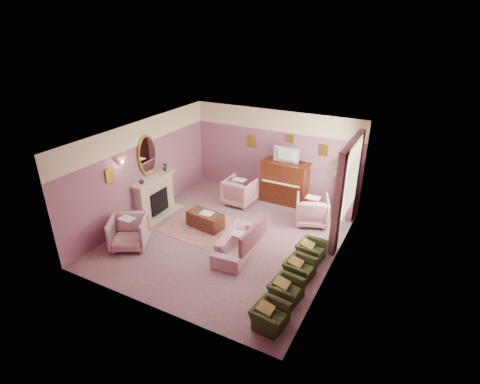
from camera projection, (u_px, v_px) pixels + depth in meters
The scene contains 48 objects.
floor at pixel (228, 237), 9.94m from camera, with size 5.50×6.00×0.01m, color #8C636D.
ceiling at pixel (227, 135), 8.75m from camera, with size 5.50×6.00×0.01m, color white.
wall_back at pixel (274, 154), 11.75m from camera, with size 5.50×0.02×2.80m, color #79536E.
wall_front at pixel (148, 249), 6.95m from camera, with size 5.50×0.02×2.80m, color #79536E.
wall_left at pixel (142, 171), 10.51m from camera, with size 0.02×6.00×2.80m, color #79536E.
wall_right at pixel (337, 214), 8.19m from camera, with size 0.02×6.00×2.80m, color #79536E.
picture_rail_band at pixel (276, 121), 11.29m from camera, with size 5.50×0.01×0.65m, color #FEF2C2.
stripe_panel at pixel (348, 203), 9.37m from camera, with size 0.01×3.00×2.15m, color #9BAE8D.
fireplace_surround at pixel (154, 196), 10.96m from camera, with size 0.30×1.40×1.10m, color beige.
fireplace_inset at pixel (158, 201), 10.98m from camera, with size 0.18×0.72×0.68m, color black.
fire_ember at pixel (159, 207), 11.04m from camera, with size 0.06×0.54×0.10m, color orange.
mantel_shelf at pixel (153, 178), 10.71m from camera, with size 0.40×1.55×0.07m, color beige.
hearth at pixel (162, 214), 11.11m from camera, with size 0.55×1.50×0.02m, color beige.
mirror_frame at pixel (147, 155), 10.48m from camera, with size 0.04×0.72×1.20m, color gold.
mirror_glass at pixel (148, 155), 10.47m from camera, with size 0.01×0.60×1.06m, color silver.
sconce_shade at pixel (121, 161), 9.53m from camera, with size 0.20×0.20×0.16m, color tan.
piano at pixel (284, 183), 11.60m from camera, with size 1.40×0.60×1.30m, color #42190C.
piano_keyshelf at pixel (280, 185), 11.29m from camera, with size 1.30×0.12×0.06m, color #42190C.
piano_keys at pixel (280, 183), 11.27m from camera, with size 1.20×0.08×0.02m, color white.
piano_top at pixel (285, 163), 11.32m from camera, with size 1.45×0.65×0.04m, color #42190C.
television at pixel (285, 154), 11.16m from camera, with size 0.80×0.12×0.48m, color black.
print_back_left at pixel (251, 141), 11.92m from camera, with size 0.30×0.03×0.38m, color gold.
print_back_right at pixel (323, 151), 10.90m from camera, with size 0.26×0.03×0.34m, color gold.
print_back_mid at pixel (290, 138), 11.25m from camera, with size 0.22×0.03×0.26m, color gold.
print_left_wall at pixel (110, 175), 9.39m from camera, with size 0.03×0.28×0.36m, color gold.
window_blind at pixel (352, 177), 9.32m from camera, with size 0.03×1.40×1.80m, color beige.
curtain_left at pixel (338, 205), 8.79m from camera, with size 0.16×0.34×2.60m, color #884855.
curtain_right at pixel (355, 178), 10.26m from camera, with size 0.16×0.34×2.60m, color #884855.
pelmet at pixel (353, 143), 8.99m from camera, with size 0.16×2.20×0.16m, color #884855.
mantel_plant at pixel (165, 167), 11.07m from camera, with size 0.16×0.16×0.28m, color #294A26.
mantel_vase at pixel (141, 181), 10.26m from camera, with size 0.16×0.16×0.16m, color #FEF2C2.
area_rug at pixel (211, 229), 10.33m from camera, with size 2.50×1.80×0.01m, color #B06D6C.
coffee_table at pixel (205, 220), 10.33m from camera, with size 1.00×0.50×0.45m, color #4F2A19.
table_paper at pixel (207, 213), 10.21m from camera, with size 0.35×0.28×0.01m, color white.
sofa at pixel (239, 239), 9.18m from camera, with size 0.61×1.82×0.74m, color #C9969B.
sofa_throw at pixel (254, 235), 8.91m from camera, with size 0.09×1.38×0.51m, color #884855.
floral_armchair_left at pixel (240, 190), 11.58m from camera, with size 0.87×0.87×0.90m, color #C9969B.
floral_armchair_right at pixel (312, 209), 10.45m from camera, with size 0.87×0.87×0.90m, color #C9969B.
floral_armchair_front at pixel (129, 231), 9.38m from camera, with size 0.87×0.87×0.90m, color #C9969B.
olive_chair_a at pixel (270, 313), 7.00m from camera, with size 0.47×0.67×0.58m, color #323F1B.
olive_chair_b at pixel (286, 287), 7.66m from camera, with size 0.47×0.67×0.58m, color #323F1B.
olive_chair_c at pixel (299, 266), 8.31m from camera, with size 0.47×0.67×0.58m, color #323F1B.
olive_chair_d at pixel (311, 248), 8.97m from camera, with size 0.47×0.67×0.58m, color #323F1B.
side_table at pixel (342, 206), 10.82m from camera, with size 0.52×0.52×0.70m, color white.
side_plant_big at pixel (344, 190), 10.60m from camera, with size 0.30×0.30×0.34m, color #294A26.
side_plant_small at pixel (347, 193), 10.48m from camera, with size 0.16×0.16×0.28m, color #294A26.
palm_pot at pixel (341, 210), 11.00m from camera, with size 0.34×0.34×0.34m, color #916142.
palm_plant at pixel (344, 182), 10.62m from camera, with size 0.76×0.76×1.44m, color #294A26.
Camera 1 is at (4.23, -7.36, 5.32)m, focal length 28.00 mm.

